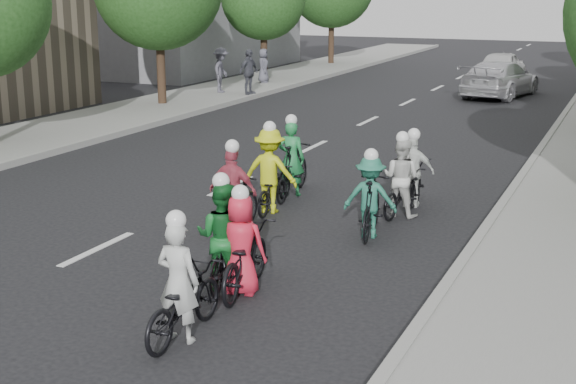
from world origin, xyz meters
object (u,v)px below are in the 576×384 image
Objects in this scene: cyclist_4 at (243,254)px; cyclist_8 at (413,179)px; follow_car_trail at (502,66)px; cyclist_3 at (235,199)px; cyclist_5 at (293,166)px; cyclist_0 at (182,297)px; spectator_2 at (263,66)px; spectator_1 at (249,72)px; cyclist_6 at (402,186)px; follow_car_lead at (500,79)px; cyclist_7 at (371,202)px; cyclist_2 at (271,178)px; cyclist_1 at (224,245)px; spectator_0 at (221,70)px.

cyclist_4 reaches higher than cyclist_8.
cyclist_8 is 23.70m from follow_car_trail.
cyclist_3 is 0.92× the size of cyclist_5.
cyclist_5 reaches higher than cyclist_0.
cyclist_0 is 1.02× the size of cyclist_3.
cyclist_0 is 1.18× the size of spectator_2.
spectator_1 reaches higher than cyclist_0.
cyclist_3 reaches higher than cyclist_6.
cyclist_6 is 0.34× the size of follow_car_lead.
cyclist_4 is at bearing -139.73° from spectator_1.
cyclist_8 is at bearing -103.32° from cyclist_7.
cyclist_4 is 5.10m from cyclist_6.
cyclist_6 is (2.48, 0.84, -0.09)m from cyclist_2.
cyclist_1 reaches higher than cyclist_8.
cyclist_2 is 1.02× the size of spectator_1.
cyclist_0 is 7.60m from cyclist_8.
cyclist_2 reaches higher than cyclist_8.
spectator_2 is (-11.69, 19.95, 0.28)m from cyclist_7.
cyclist_0 is at bearing 90.51° from cyclist_1.
cyclist_1 reaches higher than cyclist_7.
cyclist_5 is 0.38× the size of follow_car_lead.
cyclist_3 is 4.05m from cyclist_8.
cyclist_4 is at bearing -176.64° from spectator_2.
cyclist_3 reaches higher than spectator_2.
spectator_1 is at bearing -107.63° from spectator_0.
cyclist_7 is (1.22, 3.38, -0.04)m from cyclist_1.
cyclist_5 is at bearing -81.71° from cyclist_4.
cyclist_2 is 1.06× the size of cyclist_6.
follow_car_lead is (-1.25, 18.09, 0.17)m from cyclist_8.
cyclist_3 is 0.97× the size of cyclist_8.
cyclist_3 is 1.01× the size of cyclist_6.
follow_car_lead is 10.37m from spectator_1.
spectator_0 reaches higher than cyclist_0.
cyclist_0 reaches higher than cyclist_8.
cyclist_0 is 1.86m from cyclist_1.
cyclist_1 is at bearing 68.19° from cyclist_8.
cyclist_5 is (-1.67, 7.43, 0.07)m from cyclist_0.
cyclist_0 is 0.99× the size of spectator_1.
cyclist_0 is 0.42× the size of follow_car_trail.
spectator_1 is (-8.07, 16.75, 0.41)m from cyclist_3.
follow_car_lead is at bearing -94.38° from cyclist_8.
cyclist_6 is at bearing -166.67° from cyclist_2.
cyclist_0 is 31.16m from follow_car_trail.
cyclist_2 is 0.43× the size of follow_car_trail.
cyclist_4 is 1.04× the size of cyclist_5.
cyclist_6 is 24.44m from follow_car_trail.
cyclist_1 reaches higher than cyclist_6.
spectator_2 reaches higher than cyclist_8.
spectator_1 is at bearing -64.90° from cyclist_5.
follow_car_trail is 13.99m from spectator_0.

